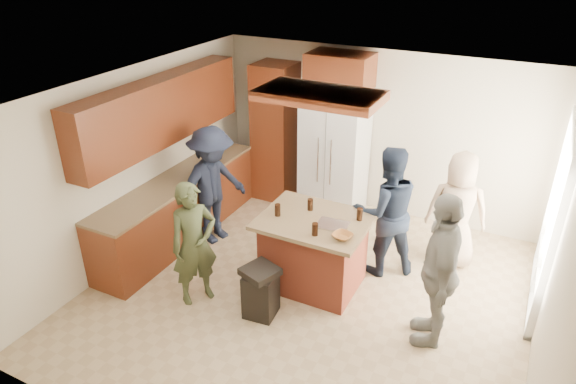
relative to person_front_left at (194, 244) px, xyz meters
The scene contains 11 objects.
person_front_left is the anchor object (origin of this frame).
person_behind_left 2.37m from the person_front_left, 41.17° to the left, with size 0.83×0.51×1.72m, color #1A2334.
person_behind_right 3.32m from the person_front_left, 39.69° to the left, with size 0.77×0.50×1.57m, color tan.
person_side_right 2.71m from the person_front_left, 12.31° to the left, with size 1.03×0.53×1.75m, color gray.
person_counter 1.34m from the person_front_left, 114.81° to the left, with size 1.09×0.51×1.69m, color #171D2F.
left_cabinetry 1.52m from the person_front_left, 136.36° to the left, with size 0.64×3.00×2.30m.
back_wall_units 2.91m from the person_front_left, 93.60° to the left, with size 1.80×0.60×2.45m.
refrigerator 2.83m from the person_front_left, 77.64° to the left, with size 0.90×0.76×1.80m.
kitchen_island 1.45m from the person_front_left, 38.16° to the left, with size 1.28×1.03×0.93m.
island_items 1.56m from the person_front_left, 30.01° to the left, with size 1.04×0.63×0.15m.
trash_bin 0.94m from the person_front_left, ahead, with size 0.46×0.46×0.63m.
Camera 1 is at (2.04, -4.59, 3.96)m, focal length 32.00 mm.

